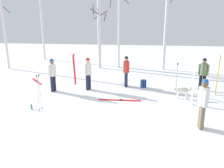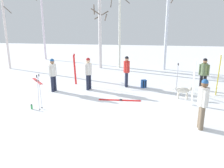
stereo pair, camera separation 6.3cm
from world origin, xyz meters
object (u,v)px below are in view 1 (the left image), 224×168
object	(u,v)px
backpack_1	(143,84)
ski_pair_lying_1	(37,81)
ski_pair_planted_0	(74,69)
ski_pair_planted_2	(193,83)
ski_poles_0	(177,76)
person_0	(88,72)
dog	(184,90)
water_bottle_0	(32,107)
ski_pair_lying_0	(120,100)
birch_tree_2	(99,32)
ski_pair_planted_1	(218,75)
birch_tree_4	(167,14)
person_3	(52,73)
ski_poles_1	(39,92)
birch_tree_0	(4,24)
birch_tree_1	(41,16)
birch_tree_3	(119,17)
person_2	(203,72)
person_1	(203,101)
person_4	(126,69)

from	to	relation	value
backpack_1	ski_pair_lying_1	bearing A→B (deg)	177.14
ski_pair_planted_0	ski_pair_planted_2	world-z (taller)	ski_pair_planted_2
ski_pair_planted_2	ski_poles_0	world-z (taller)	ski_pair_planted_2
person_0	dog	size ratio (longest dim) A/B	1.92
water_bottle_0	ski_pair_lying_0	bearing A→B (deg)	25.91
ski_pair_lying_0	ski_poles_0	distance (m)	3.43
birch_tree_2	ski_pair_planted_1	bearing A→B (deg)	-39.32
ski_pair_lying_1	birch_tree_4	bearing A→B (deg)	32.53
person_0	person_3	world-z (taller)	same
ski_poles_1	water_bottle_0	distance (m)	0.81
dog	birch_tree_0	size ratio (longest dim) A/B	0.13
birch_tree_0	birch_tree_1	xyz separation A→B (m)	(0.66, 4.90, 0.73)
person_0	person_3	distance (m)	1.81
birch_tree_2	birch_tree_3	xyz separation A→B (m)	(1.45, 0.35, 1.14)
dog	ski_pair_planted_0	size ratio (longest dim) A/B	0.50
ski_pair_planted_0	birch_tree_4	size ratio (longest dim) A/B	0.23
birch_tree_1	birch_tree_3	size ratio (longest dim) A/B	1.04
person_3	ski_pair_planted_2	xyz separation A→B (m)	(6.73, -0.92, 0.01)
person_2	ski_pair_planted_0	bearing A→B (deg)	179.12
backpack_1	birch_tree_0	distance (m)	11.61
backpack_1	birch_tree_4	bearing A→B (deg)	75.14
person_3	water_bottle_0	size ratio (longest dim) A/B	8.22
dog	ski_pair_planted_2	bearing A→B (deg)	-74.23
water_bottle_0	birch_tree_4	size ratio (longest dim) A/B	0.03
ski_pair_planted_1	ski_poles_0	distance (m)	1.92
dog	ski_pair_planted_0	bearing A→B (deg)	164.27
dog	water_bottle_0	xyz separation A→B (m)	(-6.36, -2.43, -0.29)
ski_pair_lying_0	ski_poles_1	world-z (taller)	ski_poles_1
person_3	ski_pair_planted_0	world-z (taller)	ski_pair_planted_0
person_1	birch_tree_1	distance (m)	18.11
ski_pair_planted_0	birch_tree_3	world-z (taller)	birch_tree_3
ski_pair_planted_1	ski_poles_1	size ratio (longest dim) A/B	1.33
ski_pair_planted_0	water_bottle_0	distance (m)	4.18
person_1	ski_poles_1	world-z (taller)	person_1
birch_tree_0	birch_tree_3	world-z (taller)	birch_tree_3
ski_poles_0	ski_pair_planted_0	bearing A→B (deg)	175.19
birch_tree_0	water_bottle_0	bearing A→B (deg)	-51.74
ski_pair_planted_0	birch_tree_4	bearing A→B (deg)	44.56
ski_poles_0	backpack_1	world-z (taller)	ski_poles_0
backpack_1	birch_tree_1	size ratio (longest dim) A/B	0.06
person_3	backpack_1	bearing A→B (deg)	17.61
backpack_1	birch_tree_1	world-z (taller)	birch_tree_1
ski_poles_0	water_bottle_0	xyz separation A→B (m)	(-6.16, -3.60, -0.69)
ski_poles_0	birch_tree_0	xyz separation A→B (m)	(-12.24, 4.11, 2.58)
person_4	birch_tree_1	world-z (taller)	birch_tree_1
ski_poles_0	birch_tree_0	size ratio (longest dim) A/B	0.22
person_4	water_bottle_0	bearing A→B (deg)	-131.06
birch_tree_0	ski_pair_planted_1	bearing A→B (deg)	-17.38
person_2	birch_tree_3	world-z (taller)	birch_tree_3
dog	birch_tree_1	world-z (taller)	birch_tree_1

